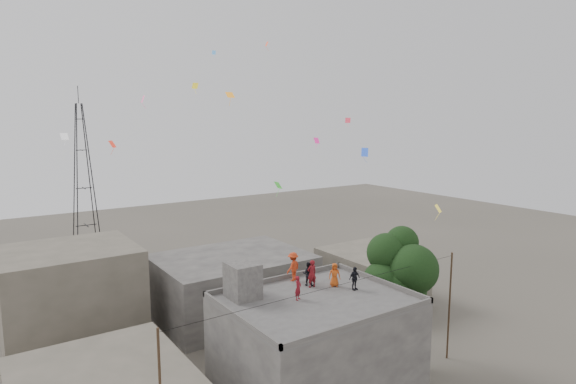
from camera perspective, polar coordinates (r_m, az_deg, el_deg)
name	(u,v)px	position (r m, az deg, el deg)	size (l,w,h in m)	color
main_building	(316,351)	(28.72, 3.28, -18.32)	(10.00, 8.00, 6.10)	#444240
parapet	(316,297)	(27.43, 3.34, -12.34)	(10.00, 8.00, 0.30)	#444240
stair_head_box	(243,280)	(27.55, -5.39, -10.39)	(1.60, 1.80, 2.00)	#444240
neighbor_north	(232,285)	(40.88, -6.66, -10.88)	(12.00, 9.00, 5.00)	#444240
neighbor_northwest	(71,295)	(38.80, -24.36, -11.10)	(9.00, 8.00, 7.00)	#595346
neighbor_east	(371,275)	(44.60, 9.85, -9.70)	(7.00, 8.00, 4.40)	#595346
tree	(400,274)	(32.64, 13.14, -9.40)	(4.90, 4.60, 9.10)	black
utility_line	(337,344)	(27.79, 5.80, -17.53)	(20.12, 0.62, 7.40)	black
transmission_tower	(83,180)	(61.81, -23.08, 1.32)	(2.97, 2.97, 20.01)	black
person_red_adult	(312,274)	(29.14, 2.84, -9.64)	(0.61, 0.40, 1.67)	maroon
person_orange_child	(335,275)	(29.43, 5.54, -9.74)	(0.70, 0.45, 1.43)	#C54C16
person_dark_child	(308,274)	(29.48, 2.41, -9.66)	(0.70, 0.55, 1.45)	black
person_dark_adult	(354,278)	(28.99, 7.89, -10.11)	(0.81, 0.34, 1.39)	black
person_orange_adult	(293,267)	(30.24, 0.61, -8.83)	(1.17, 0.67, 1.81)	red
person_red_child	(298,288)	(27.23, 1.21, -11.29)	(0.50, 0.33, 1.36)	maroon
kites	(267,132)	(31.28, -2.52, 7.12)	(20.20, 16.67, 11.80)	red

